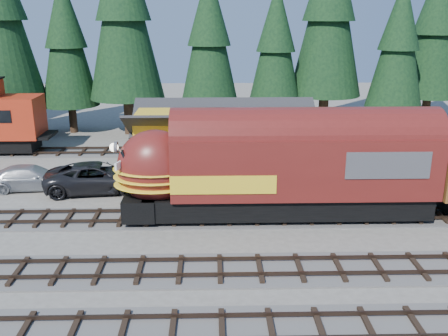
{
  "coord_description": "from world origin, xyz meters",
  "views": [
    {
      "loc": [
        -0.9,
        -22.03,
        11.18
      ],
      "look_at": [
        -0.27,
        4.0,
        3.0
      ],
      "focal_mm": 40.0,
      "sensor_mm": 36.0,
      "label": 1
    }
  ],
  "objects_px": {
    "locomotive": "(269,171)",
    "pickup_truck_b": "(31,177)",
    "pickup_truck_a": "(98,177)",
    "depot": "(226,140)"
  },
  "relations": [
    {
      "from": "depot",
      "to": "locomotive",
      "type": "distance_m",
      "value": 6.88
    },
    {
      "from": "depot",
      "to": "locomotive",
      "type": "xyz_separation_m",
      "value": [
        2.24,
        -6.5,
        -0.18
      ]
    },
    {
      "from": "depot",
      "to": "locomotive",
      "type": "relative_size",
      "value": 0.72
    },
    {
      "from": "pickup_truck_a",
      "to": "pickup_truck_b",
      "type": "distance_m",
      "value": 4.56
    },
    {
      "from": "pickup_truck_a",
      "to": "pickup_truck_b",
      "type": "bearing_deg",
      "value": 77.0
    },
    {
      "from": "locomotive",
      "to": "pickup_truck_b",
      "type": "xyz_separation_m",
      "value": [
        -15.06,
        5.27,
        -2.0
      ]
    },
    {
      "from": "pickup_truck_a",
      "to": "pickup_truck_b",
      "type": "xyz_separation_m",
      "value": [
        -4.52,
        0.53,
        -0.15
      ]
    },
    {
      "from": "depot",
      "to": "pickup_truck_a",
      "type": "distance_m",
      "value": 8.72
    },
    {
      "from": "depot",
      "to": "pickup_truck_b",
      "type": "relative_size",
      "value": 2.36
    },
    {
      "from": "locomotive",
      "to": "pickup_truck_a",
      "type": "bearing_deg",
      "value": 155.77
    }
  ]
}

